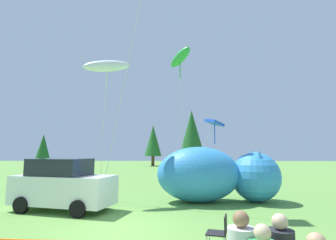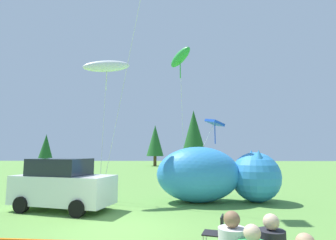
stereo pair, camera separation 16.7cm
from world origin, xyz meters
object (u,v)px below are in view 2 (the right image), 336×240
(inflatable_cat, at_px, (215,176))
(kite_green_fish, at_px, (180,58))
(kite_white_ghost, at_px, (107,67))
(folding_chair, at_px, (217,230))
(parked_car, at_px, (63,185))
(kite_blue_box, at_px, (214,124))

(inflatable_cat, relative_size, kite_green_fish, 0.71)
(inflatable_cat, bearing_deg, kite_white_ghost, 175.58)
(folding_chair, height_order, kite_white_ghost, kite_white_ghost)
(inflatable_cat, bearing_deg, parked_car, -166.64)
(kite_green_fish, bearing_deg, inflatable_cat, -49.93)
(kite_green_fish, bearing_deg, parked_car, -142.50)
(kite_blue_box, bearing_deg, parked_car, -147.13)
(folding_chair, height_order, kite_green_fish, kite_green_fish)
(parked_car, distance_m, kite_green_fish, 9.60)
(folding_chair, distance_m, kite_green_fish, 11.44)
(folding_chair, xyz_separation_m, inflatable_cat, (0.96, 6.57, 0.70))
(inflatable_cat, height_order, kite_white_ghost, kite_white_ghost)
(kite_green_fish, distance_m, kite_blue_box, 4.52)
(parked_car, height_order, folding_chair, parked_car)
(inflatable_cat, height_order, kite_green_fish, kite_green_fish)
(folding_chair, bearing_deg, parked_car, -21.63)
(folding_chair, relative_size, kite_white_ghost, 0.12)
(folding_chair, relative_size, inflatable_cat, 0.15)
(kite_blue_box, bearing_deg, kite_green_fish, -160.87)
(kite_green_fish, bearing_deg, kite_white_ghost, -155.38)
(parked_car, bearing_deg, inflatable_cat, 30.51)
(kite_white_ghost, bearing_deg, kite_green_fish, 24.62)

